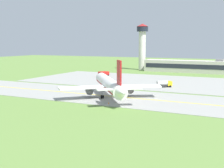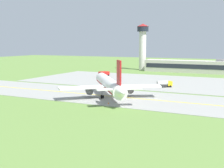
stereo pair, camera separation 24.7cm
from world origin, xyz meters
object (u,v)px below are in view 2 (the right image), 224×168
at_px(service_truck_catering, 164,84).
at_px(control_tower, 143,42).
at_px(service_truck_fuel, 104,73).
at_px(airplane_lead, 110,85).

relative_size(service_truck_catering, control_tower, 0.20).
distance_m(service_truck_fuel, control_tower, 47.34).
height_order(service_truck_catering, control_tower, control_tower).
height_order(airplane_lead, control_tower, control_tower).
bearing_deg(service_truck_catering, control_tower, 116.58).
relative_size(airplane_lead, control_tower, 1.15).
relative_size(airplane_lead, service_truck_fuel, 5.36).
height_order(service_truck_fuel, service_truck_catering, service_truck_catering).
xyz_separation_m(airplane_lead, control_tower, (-24.20, 96.41, 13.46)).
bearing_deg(control_tower, service_truck_fuel, -96.42).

